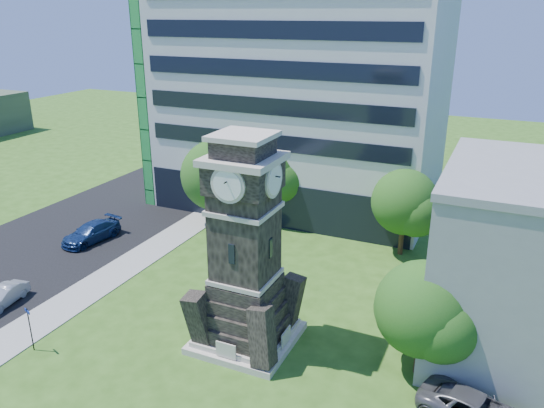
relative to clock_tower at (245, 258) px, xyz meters
The scene contains 13 objects.
ground 6.39m from the clock_tower, 146.32° to the right, with size 160.00×160.00×0.00m, color #2E5217.
sidewalk 13.88m from the clock_tower, 166.50° to the left, with size 3.00×70.00×0.06m, color gray.
street 21.86m from the clock_tower, behind, with size 14.00×80.00×0.02m, color black.
clock_tower is the anchor object (origin of this frame).
office_tall 26.21m from the clock_tower, 104.57° to the left, with size 26.20×15.11×28.60m.
car_street_mid 17.12m from the clock_tower, 169.67° to the right, with size 1.27×3.65×1.20m, color #9C9FA3.
car_street_north 20.11m from the clock_tower, 158.04° to the left, with size 2.13×5.24×1.52m, color navy.
park_bench 5.15m from the clock_tower, behind, with size 1.70×0.45×0.88m.
street_sign 12.55m from the clock_tower, 151.23° to the right, with size 0.64×0.06×2.67m.
tree_nw 18.39m from the clock_tower, 124.89° to the left, with size 6.82×6.20×7.62m.
tree_nc 18.99m from the clock_tower, 108.85° to the left, with size 5.91×5.38×7.35m.
tree_ne 16.50m from the clock_tower, 69.53° to the left, with size 5.57×5.06×6.88m.
tree_east 9.75m from the clock_tower, ahead, with size 5.46×4.97×6.34m.
Camera 1 is at (15.15, -21.22, 18.02)m, focal length 35.00 mm.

